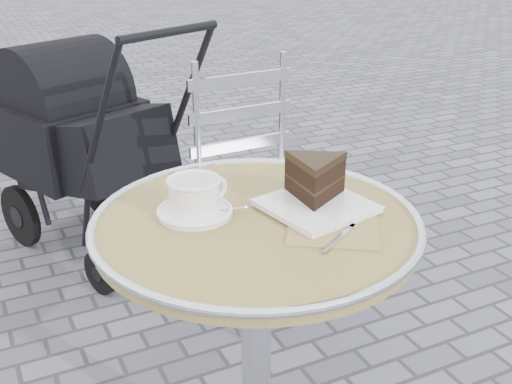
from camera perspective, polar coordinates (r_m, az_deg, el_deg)
name	(u,v)px	position (r m, az deg, el deg)	size (l,w,h in m)	color
cafe_table	(256,285)	(1.47, 0.03, -8.23)	(0.72, 0.72, 0.74)	silver
cappuccino_set	(195,199)	(1.40, -5.42, -0.61)	(0.19, 0.16, 0.08)	white
cake_plate_set	(316,184)	(1.44, 5.35, 0.70)	(0.26, 0.34, 0.11)	#967B52
bistro_chair	(251,156)	(2.26, -0.46, 3.23)	(0.41, 0.41, 0.88)	silver
baby_stroller	(83,147)	(2.73, -15.11, 3.85)	(0.75, 1.05, 1.00)	black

